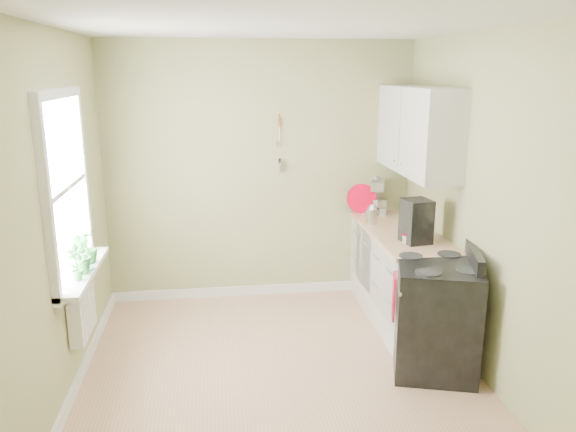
{
  "coord_description": "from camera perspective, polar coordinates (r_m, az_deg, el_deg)",
  "views": [
    {
      "loc": [
        -0.47,
        -3.98,
        2.4
      ],
      "look_at": [
        0.13,
        0.55,
        1.21
      ],
      "focal_mm": 35.0,
      "sensor_mm": 36.0,
      "label": 1
    }
  ],
  "objects": [
    {
      "name": "floor",
      "position": [
        4.68,
        -0.68,
        -16.4
      ],
      "size": [
        3.2,
        3.6,
        0.02
      ],
      "primitive_type": "cube",
      "color": "tan",
      "rests_on": "ground"
    },
    {
      "name": "ceiling",
      "position": [
        4.02,
        -0.8,
        19.06
      ],
      "size": [
        3.2,
        3.6,
        0.02
      ],
      "primitive_type": "cube",
      "color": "white",
      "rests_on": "wall_back"
    },
    {
      "name": "wall_back",
      "position": [
        5.9,
        -2.82,
        4.37
      ],
      "size": [
        3.2,
        0.02,
        2.7
      ],
      "primitive_type": "cube",
      "color": "tan",
      "rests_on": "floor"
    },
    {
      "name": "wall_left",
      "position": [
        4.27,
        -22.73,
        -0.77
      ],
      "size": [
        0.02,
        3.6,
        2.7
      ],
      "primitive_type": "cube",
      "color": "tan",
      "rests_on": "floor"
    },
    {
      "name": "wall_right",
      "position": [
        4.61,
        19.55,
        0.61
      ],
      "size": [
        0.02,
        3.6,
        2.7
      ],
      "primitive_type": "cube",
      "color": "tan",
      "rests_on": "floor"
    },
    {
      "name": "base_cabinets",
      "position": [
        5.64,
        11.37,
        -6.07
      ],
      "size": [
        0.6,
        1.6,
        0.87
      ],
      "primitive_type": "cube",
      "color": "silver",
      "rests_on": "floor"
    },
    {
      "name": "countertop",
      "position": [
        5.49,
        11.51,
        -1.63
      ],
      "size": [
        0.64,
        1.6,
        0.04
      ],
      "primitive_type": "cube",
      "color": "tan",
      "rests_on": "base_cabinets"
    },
    {
      "name": "upper_cabinets",
      "position": [
        5.45,
        13.04,
        8.47
      ],
      "size": [
        0.35,
        1.4,
        0.8
      ],
      "primitive_type": "cube",
      "color": "silver",
      "rests_on": "wall_right"
    },
    {
      "name": "window",
      "position": [
        4.5,
        -21.69,
        2.7
      ],
      "size": [
        0.06,
        1.14,
        1.44
      ],
      "color": "white",
      "rests_on": "wall_left"
    },
    {
      "name": "window_sill",
      "position": [
        4.66,
        -20.05,
        -5.34
      ],
      "size": [
        0.18,
        1.14,
        0.04
      ],
      "primitive_type": "cube",
      "color": "white",
      "rests_on": "wall_left"
    },
    {
      "name": "radiator",
      "position": [
        4.74,
        -20.18,
        -9.31
      ],
      "size": [
        0.12,
        0.5,
        0.35
      ],
      "primitive_type": "cube",
      "color": "white",
      "rests_on": "wall_left"
    },
    {
      "name": "wall_utensils",
      "position": [
        5.86,
        -0.86,
        6.44
      ],
      "size": [
        0.02,
        0.14,
        0.58
      ],
      "color": "tan",
      "rests_on": "wall_back"
    },
    {
      "name": "stove",
      "position": [
        4.8,
        14.77,
        -9.71
      ],
      "size": [
        0.84,
        0.89,
        1.03
      ],
      "color": "black",
      "rests_on": "floor"
    },
    {
      "name": "stand_mixer",
      "position": [
        6.09,
        9.08,
        1.89
      ],
      "size": [
        0.28,
        0.35,
        0.39
      ],
      "color": "#B2B2B7",
      "rests_on": "countertop"
    },
    {
      "name": "kettle",
      "position": [
        5.65,
        8.53,
        0.18
      ],
      "size": [
        0.19,
        0.11,
        0.19
      ],
      "color": "silver",
      "rests_on": "countertop"
    },
    {
      "name": "coffee_maker",
      "position": [
        5.09,
        12.86,
        -0.61
      ],
      "size": [
        0.26,
        0.28,
        0.39
      ],
      "color": "black",
      "rests_on": "countertop"
    },
    {
      "name": "red_tray",
      "position": [
        6.05,
        7.48,
        1.79
      ],
      "size": [
        0.32,
        0.15,
        0.31
      ],
      "primitive_type": "cylinder",
      "rotation": [
        1.45,
        0.0,
        -0.31
      ],
      "color": "#B3001D",
      "rests_on": "countertop"
    },
    {
      "name": "jar",
      "position": [
        5.07,
        11.96,
        -2.24
      ],
      "size": [
        0.08,
        0.08,
        0.09
      ],
      "color": "#C0B398",
      "rests_on": "countertop"
    },
    {
      "name": "plant_a",
      "position": [
        4.38,
        -20.75,
        -4.5
      ],
      "size": [
        0.17,
        0.14,
        0.27
      ],
      "primitive_type": "imported",
      "rotation": [
        0.0,
        0.0,
        0.35
      ],
      "color": "#296B2E",
      "rests_on": "window_sill"
    },
    {
      "name": "plant_b",
      "position": [
        4.53,
        -20.32,
        -3.71
      ],
      "size": [
        0.21,
        0.2,
        0.29
      ],
      "primitive_type": "imported",
      "rotation": [
        0.0,
        0.0,
        2.47
      ],
      "color": "#296B2E",
      "rests_on": "window_sill"
    },
    {
      "name": "plant_c",
      "position": [
        4.75,
        -19.71,
        -2.97
      ],
      "size": [
        0.21,
        0.21,
        0.27
      ],
      "primitive_type": "imported",
      "rotation": [
        0.0,
        0.0,
        4.17
      ],
      "color": "#296B2E",
      "rests_on": "window_sill"
    }
  ]
}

